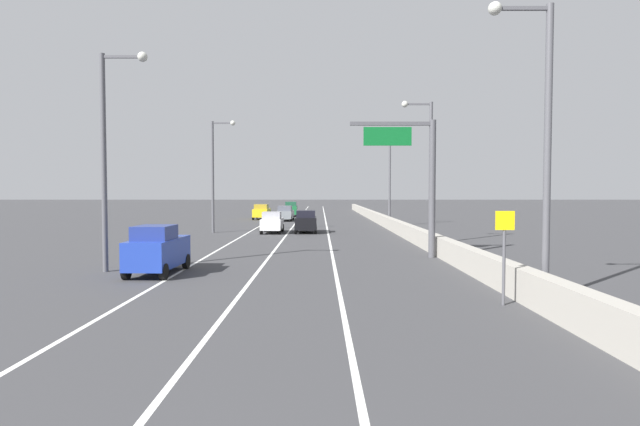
{
  "coord_description": "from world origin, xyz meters",
  "views": [
    {
      "loc": [
        0.8,
        -3.06,
        3.61
      ],
      "look_at": [
        0.93,
        39.06,
        1.85
      ],
      "focal_mm": 28.79,
      "sensor_mm": 36.0,
      "label": 1
    }
  ],
  "objects_px": {
    "lamp_post_left_near": "(108,146)",
    "car_black_4": "(304,222)",
    "car_gray_2": "(284,213)",
    "overhead_sign_gantry": "(417,171)",
    "lamp_post_left_mid": "(214,168)",
    "lamp_post_right_second": "(425,162)",
    "lamp_post_right_third": "(386,172)",
    "car_green_1": "(290,209)",
    "car_yellow_5": "(260,212)",
    "speed_advisory_sign": "(503,250)",
    "lamp_post_right_near": "(538,130)",
    "car_blue_3": "(156,250)",
    "car_white_0": "(271,222)"
  },
  "relations": [
    {
      "from": "speed_advisory_sign",
      "to": "lamp_post_left_near",
      "type": "xyz_separation_m",
      "value": [
        -15.24,
        6.83,
        3.88
      ]
    },
    {
      "from": "overhead_sign_gantry",
      "to": "lamp_post_right_second",
      "type": "height_order",
      "value": "lamp_post_right_second"
    },
    {
      "from": "lamp_post_left_near",
      "to": "car_blue_3",
      "type": "distance_m",
      "value": 5.17
    },
    {
      "from": "lamp_post_left_near",
      "to": "car_yellow_5",
      "type": "relative_size",
      "value": 2.18
    },
    {
      "from": "lamp_post_right_second",
      "to": "lamp_post_left_near",
      "type": "height_order",
      "value": "same"
    },
    {
      "from": "speed_advisory_sign",
      "to": "car_blue_3",
      "type": "distance_m",
      "value": 14.35
    },
    {
      "from": "lamp_post_left_near",
      "to": "car_gray_2",
      "type": "relative_size",
      "value": 2.2
    },
    {
      "from": "overhead_sign_gantry",
      "to": "lamp_post_right_second",
      "type": "xyz_separation_m",
      "value": [
        1.95,
        7.28,
        0.92
      ]
    },
    {
      "from": "lamp_post_right_third",
      "to": "car_blue_3",
      "type": "distance_m",
      "value": 34.61
    },
    {
      "from": "overhead_sign_gantry",
      "to": "car_black_4",
      "type": "xyz_separation_m",
      "value": [
        -6.62,
        16.86,
        -3.75
      ]
    },
    {
      "from": "lamp_post_right_third",
      "to": "car_blue_3",
      "type": "relative_size",
      "value": 2.41
    },
    {
      "from": "lamp_post_right_near",
      "to": "car_black_4",
      "type": "relative_size",
      "value": 2.41
    },
    {
      "from": "overhead_sign_gantry",
      "to": "car_white_0",
      "type": "distance_m",
      "value": 19.49
    },
    {
      "from": "car_black_4",
      "to": "lamp_post_right_second",
      "type": "bearing_deg",
      "value": -48.18
    },
    {
      "from": "lamp_post_left_near",
      "to": "car_black_4",
      "type": "distance_m",
      "value": 23.82
    },
    {
      "from": "lamp_post_right_third",
      "to": "lamp_post_left_near",
      "type": "relative_size",
      "value": 1.0
    },
    {
      "from": "lamp_post_right_second",
      "to": "car_green_1",
      "type": "relative_size",
      "value": 2.12
    },
    {
      "from": "lamp_post_left_mid",
      "to": "car_green_1",
      "type": "distance_m",
      "value": 29.92
    },
    {
      "from": "speed_advisory_sign",
      "to": "lamp_post_right_near",
      "type": "height_order",
      "value": "lamp_post_right_near"
    },
    {
      "from": "overhead_sign_gantry",
      "to": "car_yellow_5",
      "type": "height_order",
      "value": "overhead_sign_gantry"
    },
    {
      "from": "car_white_0",
      "to": "car_gray_2",
      "type": "bearing_deg",
      "value": 90.33
    },
    {
      "from": "lamp_post_left_mid",
      "to": "lamp_post_right_second",
      "type": "bearing_deg",
      "value": -30.39
    },
    {
      "from": "lamp_post_right_third",
      "to": "car_blue_3",
      "type": "height_order",
      "value": "lamp_post_right_third"
    },
    {
      "from": "speed_advisory_sign",
      "to": "car_white_0",
      "type": "xyz_separation_m",
      "value": [
        -10.0,
        28.41,
        -0.84
      ]
    },
    {
      "from": "speed_advisory_sign",
      "to": "lamp_post_right_third",
      "type": "bearing_deg",
      "value": 88.2
    },
    {
      "from": "lamp_post_right_second",
      "to": "car_green_1",
      "type": "height_order",
      "value": "lamp_post_right_second"
    },
    {
      "from": "lamp_post_left_near",
      "to": "car_blue_3",
      "type": "height_order",
      "value": "lamp_post_left_near"
    },
    {
      "from": "lamp_post_left_near",
      "to": "car_black_4",
      "type": "relative_size",
      "value": 2.41
    },
    {
      "from": "lamp_post_left_near",
      "to": "car_blue_3",
      "type": "bearing_deg",
      "value": -15.98
    },
    {
      "from": "speed_advisory_sign",
      "to": "lamp_post_right_near",
      "type": "bearing_deg",
      "value": 30.29
    },
    {
      "from": "lamp_post_right_second",
      "to": "car_yellow_5",
      "type": "distance_m",
      "value": 34.92
    },
    {
      "from": "lamp_post_left_near",
      "to": "overhead_sign_gantry",
      "type": "bearing_deg",
      "value": 18.75
    },
    {
      "from": "lamp_post_left_mid",
      "to": "lamp_post_right_third",
      "type": "bearing_deg",
      "value": 28.17
    },
    {
      "from": "car_green_1",
      "to": "car_black_4",
      "type": "bearing_deg",
      "value": -84.22
    },
    {
      "from": "speed_advisory_sign",
      "to": "car_green_1",
      "type": "relative_size",
      "value": 0.65
    },
    {
      "from": "car_gray_2",
      "to": "lamp_post_left_near",
      "type": "bearing_deg",
      "value": -97.32
    },
    {
      "from": "car_green_1",
      "to": "car_blue_3",
      "type": "relative_size",
      "value": 1.14
    },
    {
      "from": "lamp_post_right_third",
      "to": "car_green_1",
      "type": "relative_size",
      "value": 2.12
    },
    {
      "from": "lamp_post_right_third",
      "to": "car_yellow_5",
      "type": "height_order",
      "value": "lamp_post_right_third"
    },
    {
      "from": "lamp_post_right_second",
      "to": "lamp_post_left_near",
      "type": "bearing_deg",
      "value": -143.68
    },
    {
      "from": "car_white_0",
      "to": "car_blue_3",
      "type": "relative_size",
      "value": 1.0
    },
    {
      "from": "speed_advisory_sign",
      "to": "lamp_post_right_near",
      "type": "relative_size",
      "value": 0.31
    },
    {
      "from": "car_blue_3",
      "to": "car_black_4",
      "type": "relative_size",
      "value": 1.0
    },
    {
      "from": "overhead_sign_gantry",
      "to": "lamp_post_left_near",
      "type": "xyz_separation_m",
      "value": [
        -14.79,
        -5.02,
        0.92
      ]
    },
    {
      "from": "overhead_sign_gantry",
      "to": "lamp_post_right_third",
      "type": "bearing_deg",
      "value": 86.38
    },
    {
      "from": "speed_advisory_sign",
      "to": "lamp_post_right_second",
      "type": "relative_size",
      "value": 0.31
    },
    {
      "from": "lamp_post_right_second",
      "to": "car_gray_2",
      "type": "xyz_separation_m",
      "value": [
        -11.61,
        27.63,
        -4.71
      ]
    },
    {
      "from": "lamp_post_left_mid",
      "to": "car_gray_2",
      "type": "distance_m",
      "value": 19.2
    },
    {
      "from": "lamp_post_right_third",
      "to": "car_green_1",
      "type": "xyz_separation_m",
      "value": [
        -11.2,
        20.51,
        -4.58
      ]
    },
    {
      "from": "overhead_sign_gantry",
      "to": "car_yellow_5",
      "type": "relative_size",
      "value": 1.67
    }
  ]
}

